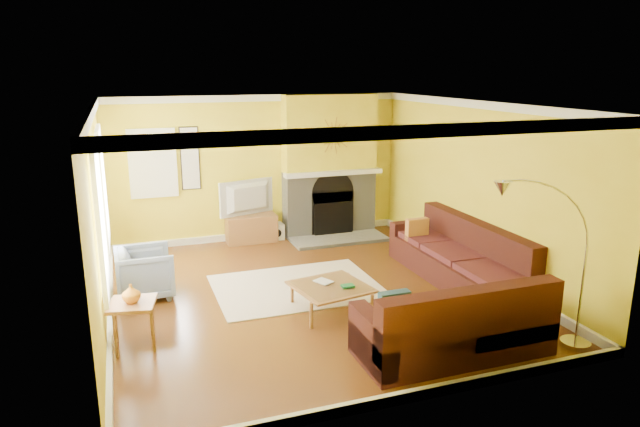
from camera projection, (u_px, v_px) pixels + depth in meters
name	position (u px, v px, depth m)	size (l,w,h in m)	color
floor	(309.00, 293.00, 8.29)	(5.50, 6.00, 0.02)	brown
ceiling	(308.00, 104.00, 7.61)	(5.50, 6.00, 0.02)	white
wall_back	(258.00, 168.00, 10.70)	(5.50, 0.02, 2.70)	yellow
wall_front	(412.00, 274.00, 5.20)	(5.50, 0.02, 2.70)	yellow
wall_left	(97.00, 220.00, 7.06)	(0.02, 6.00, 2.70)	yellow
wall_right	(477.00, 189.00, 8.84)	(0.02, 6.00, 2.70)	yellow
baseboard	(309.00, 289.00, 8.27)	(5.50, 6.00, 0.12)	white
crown_molding	(308.00, 109.00, 7.63)	(5.50, 6.00, 0.12)	white
window_left_near	(101.00, 187.00, 8.22)	(0.06, 1.22, 1.72)	white
window_left_far	(98.00, 219.00, 6.49)	(0.06, 1.22, 1.72)	white
window_back	(153.00, 163.00, 9.99)	(0.82, 0.06, 1.22)	white
wall_art	(190.00, 158.00, 10.20)	(0.34, 0.04, 1.14)	white
fireplace	(329.00, 166.00, 10.94)	(1.80, 0.40, 2.70)	gray
mantel	(334.00, 173.00, 10.75)	(1.92, 0.22, 0.08)	white
hearth	(339.00, 239.00, 10.77)	(1.80, 0.70, 0.06)	gray
sunburst	(334.00, 136.00, 10.58)	(0.70, 0.04, 0.70)	olive
rug	(297.00, 287.00, 8.49)	(2.40, 1.80, 0.02)	beige
sectional_sofa	(416.00, 271.00, 7.89)	(2.87, 3.85, 0.90)	#3E1814
coffee_table	(331.00, 298.00, 7.63)	(0.92, 0.92, 0.37)	white
media_console	(251.00, 228.00, 10.66)	(0.93, 0.42, 0.51)	#986537
tv	(250.00, 198.00, 10.52)	(1.14, 0.15, 0.66)	black
subwoofer	(275.00, 231.00, 10.88)	(0.30, 0.30, 0.30)	white
armchair	(145.00, 273.00, 8.07)	(0.76, 0.78, 0.71)	slate
side_table	(134.00, 325.00, 6.62)	(0.51, 0.51, 0.56)	#986537
vase	(131.00, 293.00, 6.52)	(0.21, 0.21, 0.22)	orange
book	(319.00, 283.00, 7.62)	(0.18, 0.24, 0.02)	white
arc_lamp	(545.00, 269.00, 6.28)	(1.31, 0.36, 2.04)	silver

